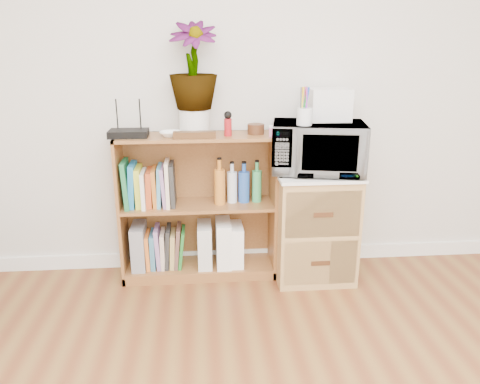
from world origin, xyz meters
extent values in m
cube|color=white|center=(0.00, 2.24, 0.05)|extent=(4.00, 0.02, 0.10)
cube|color=brown|center=(-0.35, 2.10, 0.47)|extent=(1.00, 0.30, 0.95)
cube|color=#9E7542|center=(0.40, 2.02, 0.35)|extent=(0.50, 0.45, 0.70)
imported|color=white|center=(0.40, 2.02, 0.88)|extent=(0.62, 0.47, 0.31)
cylinder|color=silver|center=(0.29, 1.94, 1.08)|extent=(0.09, 0.09, 0.10)
cube|color=silver|center=(0.48, 2.10, 1.13)|extent=(0.25, 0.21, 0.20)
cube|color=black|center=(-0.76, 2.08, 0.97)|extent=(0.23, 0.16, 0.04)
imported|color=white|center=(-0.51, 2.07, 0.97)|extent=(0.13, 0.13, 0.03)
cylinder|color=silver|center=(-0.36, 2.12, 1.03)|extent=(0.19, 0.19, 0.16)
imported|color=#33702D|center=(-0.36, 2.12, 1.37)|extent=(0.29, 0.29, 0.52)
cube|color=#39210F|center=(-0.36, 2.00, 0.97)|extent=(0.25, 0.06, 0.04)
cylinder|color=maroon|center=(-0.16, 2.06, 1.00)|extent=(0.05, 0.05, 0.11)
cylinder|color=#3C2310|center=(0.02, 2.11, 0.98)|extent=(0.11, 0.11, 0.06)
cube|color=pink|center=(0.14, 2.01, 0.98)|extent=(0.10, 0.04, 0.05)
cube|color=gray|center=(-0.75, 2.10, 0.22)|extent=(0.09, 0.23, 0.29)
cube|color=silver|center=(-0.32, 2.09, 0.21)|extent=(0.09, 0.23, 0.29)
cube|color=white|center=(-0.19, 2.09, 0.22)|extent=(0.10, 0.24, 0.30)
cube|color=white|center=(-0.11, 2.09, 0.21)|extent=(0.09, 0.22, 0.27)
cube|color=#1E713F|center=(-0.80, 2.10, 0.65)|extent=(0.04, 0.20, 0.30)
cube|color=#1C6FA9|center=(-0.76, 2.10, 0.64)|extent=(0.05, 0.20, 0.28)
cube|color=gold|center=(-0.72, 2.10, 0.63)|extent=(0.04, 0.20, 0.25)
cube|color=silver|center=(-0.69, 2.10, 0.62)|extent=(0.02, 0.20, 0.23)
cube|color=#B5461F|center=(-0.66, 2.10, 0.61)|extent=(0.04, 0.20, 0.23)
cube|color=#B86220|center=(-0.62, 2.10, 0.62)|extent=(0.03, 0.20, 0.24)
cube|color=teal|center=(-0.59, 2.10, 0.63)|extent=(0.03, 0.20, 0.26)
cube|color=#90689C|center=(-0.57, 2.10, 0.63)|extent=(0.04, 0.20, 0.25)
cube|color=beige|center=(-0.54, 2.10, 0.65)|extent=(0.03, 0.20, 0.29)
cube|color=#262626|center=(-0.51, 2.10, 0.64)|extent=(0.03, 0.20, 0.27)
cylinder|color=#C47124|center=(-0.21, 2.10, 0.65)|extent=(0.07, 0.07, 0.30)
cylinder|color=silver|center=(-0.13, 2.10, 0.63)|extent=(0.07, 0.07, 0.26)
cylinder|color=#2551AD|center=(-0.05, 2.10, 0.63)|extent=(0.07, 0.07, 0.26)
cylinder|color=#389C58|center=(0.03, 2.10, 0.63)|extent=(0.06, 0.06, 0.27)
cube|color=orange|center=(-0.69, 2.10, 0.19)|extent=(0.03, 0.19, 0.23)
cube|color=#386C87|center=(-0.66, 2.10, 0.19)|extent=(0.03, 0.19, 0.24)
cube|color=#90699E|center=(-0.62, 2.10, 0.21)|extent=(0.04, 0.19, 0.27)
cube|color=beige|center=(-0.59, 2.10, 0.19)|extent=(0.03, 0.19, 0.24)
cube|color=#252525|center=(-0.56, 2.10, 0.20)|extent=(0.04, 0.19, 0.27)
cube|color=tan|center=(-0.53, 2.10, 0.19)|extent=(0.04, 0.19, 0.24)
cube|color=brown|center=(-0.50, 2.10, 0.21)|extent=(0.05, 0.19, 0.28)
cube|color=#1D6C26|center=(-0.47, 2.10, 0.20)|extent=(0.05, 0.19, 0.25)
camera|label=1|loc=(-0.32, -0.78, 1.50)|focal=35.00mm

